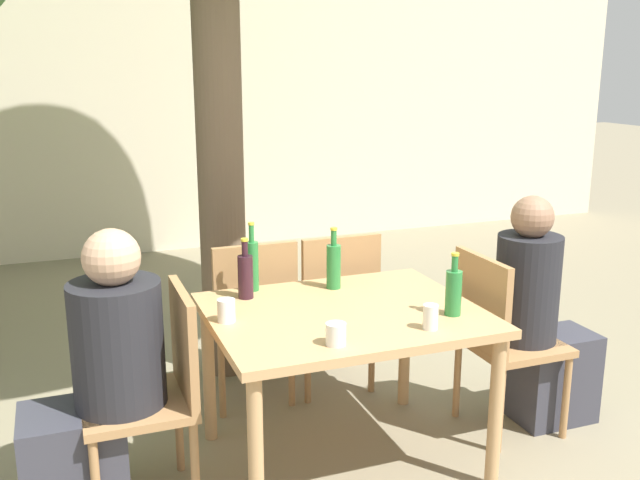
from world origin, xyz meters
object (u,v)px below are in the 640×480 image
patio_chair_2 (251,312)px  person_seated_0 (98,390)px  patio_chair_0 (158,384)px  drinking_glass_2 (226,311)px  patio_chair_3 (334,302)px  green_bottle_3 (334,265)px  person_seated_1 (540,325)px  green_bottle_0 (252,264)px  dining_table_front (344,329)px  wine_bottle_2 (245,275)px  green_bottle_1 (454,291)px  patio_chair_1 (499,332)px  drinking_glass_0 (336,334)px  drinking_glass_1 (431,317)px

patio_chair_2 → person_seated_0: bearing=40.9°
patio_chair_0 → patio_chair_2: size_ratio=1.00×
drinking_glass_2 → patio_chair_2: bearing=67.1°
patio_chair_3 → green_bottle_3: green_bottle_3 is taller
person_seated_1 → green_bottle_0: person_seated_1 is taller
dining_table_front → wine_bottle_2: bearing=138.5°
person_seated_0 → green_bottle_3: size_ratio=3.95×
green_bottle_1 → person_seated_1: bearing=18.8°
green_bottle_3 → patio_chair_3: bearing=68.1°
patio_chair_3 → person_seated_0: person_seated_0 is taller
patio_chair_3 → patio_chair_1: bearing=129.5°
patio_chair_0 → green_bottle_0: bearing=128.7°
person_seated_0 → person_seated_1: size_ratio=1.00×
drinking_glass_0 → drinking_glass_2: bearing=130.2°
green_bottle_0 → drinking_glass_2: bearing=-120.2°
dining_table_front → drinking_glass_1: 0.44m
dining_table_front → patio_chair_1: patio_chair_1 is taller
dining_table_front → person_seated_0: 1.06m
patio_chair_2 → drinking_glass_2: 0.77m
patio_chair_3 → drinking_glass_2: bearing=41.5°
green_bottle_0 → drinking_glass_1: green_bottle_0 is taller
patio_chair_1 → drinking_glass_2: patio_chair_1 is taller
green_bottle_1 → drinking_glass_1: 0.22m
patio_chair_0 → person_seated_0: bearing=-90.0°
patio_chair_3 → drinking_glass_1: (0.01, -1.05, 0.27)m
green_bottle_0 → green_bottle_3: (0.38, -0.10, -0.01)m
person_seated_1 → patio_chair_0: bearing=90.0°
person_seated_1 → green_bottle_1: bearing=108.8°
dining_table_front → person_seated_1: person_seated_1 is taller
green_bottle_3 → dining_table_front: bearing=-103.5°
patio_chair_0 → green_bottle_1: (1.24, -0.22, 0.33)m
dining_table_front → patio_chair_0: size_ratio=1.29×
patio_chair_1 → drinking_glass_1: size_ratio=8.80×
patio_chair_3 → green_bottle_3: size_ratio=3.04×
patio_chair_2 → drinking_glass_0: patio_chair_2 is taller
patio_chair_1 → patio_chair_2: same height
patio_chair_1 → patio_chair_0: bearing=90.0°
wine_bottle_2 → drinking_glass_1: bearing=-47.3°
patio_chair_0 → wine_bottle_2: bearing=124.7°
patio_chair_2 → green_bottle_0: 0.46m
dining_table_front → drinking_glass_2: (-0.52, 0.04, 0.14)m
wine_bottle_2 → drinking_glass_2: size_ratio=2.89×
person_seated_1 → drinking_glass_2: person_seated_1 is taller
patio_chair_1 → person_seated_0: (-1.88, -0.00, 0.01)m
dining_table_front → green_bottle_0: size_ratio=3.52×
dining_table_front → patio_chair_3: (0.24, 0.71, -0.13)m
patio_chair_2 → green_bottle_1: bearing=125.1°
person_seated_0 → green_bottle_0: bearing=118.9°
patio_chair_2 → patio_chair_1: bearing=146.1°
patio_chair_2 → person_seated_0: (-0.82, -0.71, 0.01)m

